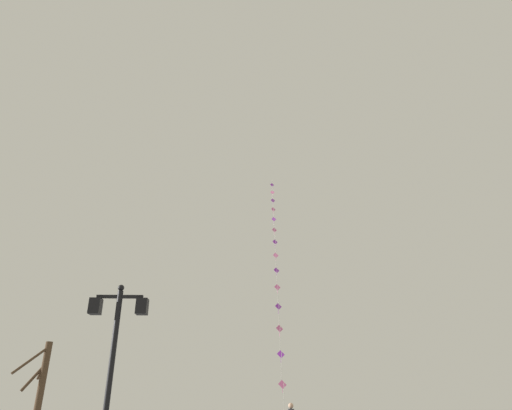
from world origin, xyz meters
name	(u,v)px	position (x,y,z in m)	size (l,w,h in m)	color
twin_lantern_lamp_post	(115,340)	(-2.59, 8.56, 3.16)	(1.46, 0.28, 4.55)	black
kite_train	(276,255)	(2.96, 29.36, 11.89)	(1.31, 20.68, 23.06)	brown
bare_tree	(39,394)	(-6.69, 14.50, 2.02)	(0.88, 1.52, 3.81)	#4C3826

